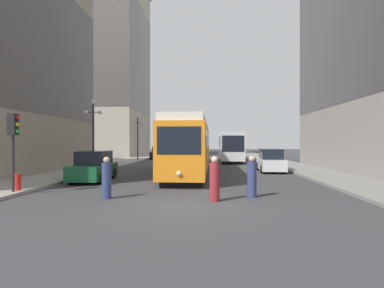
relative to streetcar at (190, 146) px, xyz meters
The scene contains 16 objects.
ground_plane 11.50m from the streetcar, 88.17° to the right, with size 200.00×200.00×0.00m, color #38383A.
sidewalk_left 30.04m from the streetcar, 106.77° to the left, with size 3.46×120.00×0.15m, color gray.
sidewalk_right 30.25m from the streetcar, 71.92° to the left, with size 3.46×120.00×0.15m, color gray.
streetcar is the anchor object (origin of this frame).
transit_bus 16.81m from the streetcar, 76.28° to the left, with size 2.74×12.31×3.45m.
parked_car_left_near 6.95m from the streetcar, 145.18° to the right, with size 2.03×4.70×1.82m.
parked_car_left_mid 22.65m from the streetcar, 104.37° to the left, with size 2.08×5.01×1.82m.
parked_car_right_far 7.02m from the streetcar, 23.42° to the left, with size 2.05×4.69×1.82m.
pedestrian_crossing_near 9.85m from the streetcar, 70.63° to the right, with size 0.40×0.40×1.77m.
pedestrian_crossing_far 10.39m from the streetcar, 106.06° to the right, with size 0.39×0.39×1.75m.
pedestrian_on_sidewalk 10.43m from the streetcar, 80.94° to the right, with size 0.40×0.40×1.79m.
traffic_light_near_left 11.79m from the streetcar, 128.32° to the right, with size 0.47×0.36×3.47m.
lamp_post_left_near 7.77m from the streetcar, behind, with size 1.41×0.36×5.47m.
lamp_post_left_far 18.07m from the streetcar, 114.69° to the left, with size 1.41×0.36×5.59m.
fire_hydrant 11.57m from the streetcar, 129.97° to the right, with size 0.26×0.26×0.75m, color red.
building_left_corner 38.96m from the streetcar, 119.45° to the left, with size 15.62×17.09×31.17m.
Camera 1 is at (1.05, -11.57, 2.35)m, focal length 29.66 mm.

